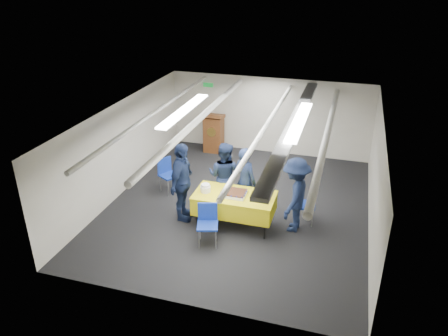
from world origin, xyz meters
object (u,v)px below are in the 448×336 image
at_px(sailor_c, 182,182).
at_px(chair_near, 208,220).
at_px(serving_table, 234,203).
at_px(chair_left, 167,171).
at_px(chair_right, 309,202).
at_px(sailor_d, 295,195).
at_px(sheet_cake, 234,193).
at_px(sailor_a, 245,181).
at_px(sailor_b, 224,176).
at_px(podium, 214,132).

bearing_deg(sailor_c, chair_near, -131.57).
distance_m(serving_table, chair_left, 2.34).
bearing_deg(chair_near, serving_table, 65.10).
xyz_separation_m(chair_right, sailor_d, (-0.28, -0.34, 0.30)).
relative_size(chair_near, chair_left, 1.00).
relative_size(sheet_cake, chair_near, 0.62).
xyz_separation_m(sailor_a, sailor_c, (-1.26, -0.67, 0.10)).
xyz_separation_m(sheet_cake, sailor_a, (0.08, 0.66, -0.01)).
distance_m(sheet_cake, sailor_b, 0.87).
bearing_deg(sailor_c, sheet_cake, -89.88).
bearing_deg(podium, serving_table, -66.03).
xyz_separation_m(serving_table, sailor_a, (0.07, 0.63, 0.25)).
relative_size(sheet_cake, chair_right, 0.62).
xyz_separation_m(serving_table, sailor_c, (-1.19, -0.04, 0.35)).
distance_m(podium, sailor_d, 4.74).
height_order(sheet_cake, podium, podium).
height_order(sheet_cake, chair_right, chair_right).
distance_m(serving_table, chair_right, 1.64).
relative_size(serving_table, sailor_a, 1.08).
bearing_deg(sailor_d, chair_left, -97.81).
relative_size(sailor_a, sailor_c, 0.89).
bearing_deg(chair_right, chair_left, 171.65).
distance_m(podium, chair_right, 4.66).
relative_size(podium, sailor_a, 0.78).
bearing_deg(sailor_b, serving_table, 127.55).
bearing_deg(sailor_b, sheet_cake, 125.85).
relative_size(serving_table, chair_right, 2.01).
bearing_deg(sailor_d, sailor_b, -99.21).
bearing_deg(serving_table, podium, 113.97).
relative_size(serving_table, podium, 1.39).
bearing_deg(sheet_cake, serving_table, 68.10).
xyz_separation_m(podium, sailor_a, (1.81, -3.27, 0.19)).
distance_m(podium, sailor_b, 3.43).
relative_size(podium, sailor_d, 0.75).
relative_size(chair_right, sailor_b, 0.53).
relative_size(sheet_cake, sailor_c, 0.30).
xyz_separation_m(sailor_b, sailor_d, (1.71, -0.49, 0.02)).
distance_m(podium, chair_near, 4.87).
bearing_deg(chair_near, sailor_a, 72.94).
relative_size(podium, chair_left, 1.44).
relative_size(chair_left, sailor_a, 0.54).
relative_size(podium, chair_near, 1.44).
height_order(podium, sailor_b, sailor_b).
bearing_deg(sheet_cake, chair_left, 151.11).
distance_m(chair_left, sailor_c, 1.49).
distance_m(sheet_cake, chair_near, 0.86).
distance_m(serving_table, sailor_d, 1.31).
height_order(serving_table, sailor_c, sailor_c).
distance_m(sheet_cake, sailor_d, 1.30).
height_order(chair_near, sailor_b, sailor_b).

